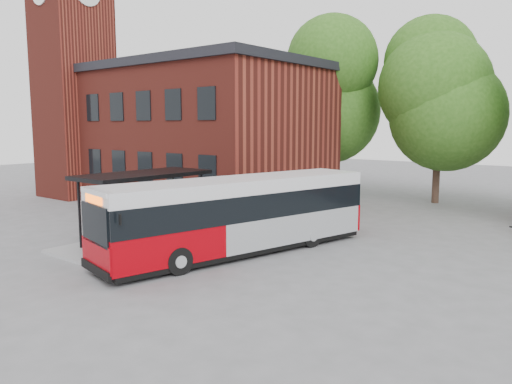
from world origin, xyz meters
The scene contains 7 objects.
ground centered at (0.00, 0.00, 0.00)m, with size 100.00×100.00×0.00m, color #5E5E60.
station_building centered at (-13.00, 9.00, 4.25)m, with size 18.40×10.40×8.50m, color maroon, non-canonical shape.
clock_tower centered at (-19.00, 5.00, 9.10)m, with size 5.20×5.20×18.20m, color maroon, non-canonical shape.
bus_shelter centered at (-4.50, -1.00, 1.45)m, with size 3.60×7.00×2.90m, color black, non-canonical shape.
tree_0 centered at (-6.00, 16.00, 5.50)m, with size 7.92×7.92×11.00m, color #285316, non-canonical shape.
tree_1 centered at (1.00, 17.00, 5.20)m, with size 7.92×7.92×10.40m, color #285316, non-canonical shape.
city_bus centered at (-0.47, 0.21, 1.41)m, with size 2.36×11.09×2.82m, color #A00009, non-canonical shape.
Camera 1 is at (11.44, -13.63, 4.76)m, focal length 35.00 mm.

